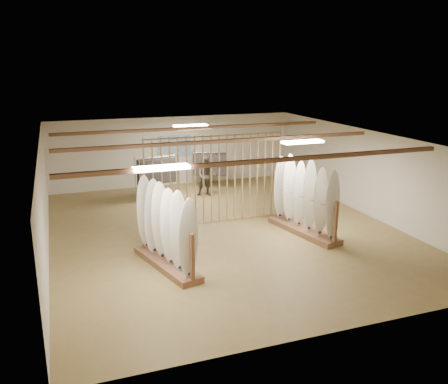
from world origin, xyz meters
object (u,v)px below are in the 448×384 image
object	(u,v)px
rack_right	(304,209)
clothing_rack_a	(157,171)
rack_left	(166,240)
clothing_rack_b	(210,164)
shopper_b	(206,173)
shopper_a	(147,177)

from	to	relation	value
rack_right	clothing_rack_a	size ratio (longest dim) A/B	1.71
rack_left	clothing_rack_b	size ratio (longest dim) A/B	1.77
clothing_rack_a	clothing_rack_b	distance (m)	2.47
shopper_b	shopper_a	bearing A→B (deg)	-172.30
rack_left	clothing_rack_b	world-z (taller)	rack_left
shopper_b	rack_left	bearing A→B (deg)	-102.79
clothing_rack_a	shopper_b	bearing A→B (deg)	-21.24
rack_left	rack_right	world-z (taller)	rack_right
rack_right	clothing_rack_b	world-z (taller)	rack_right
rack_left	clothing_rack_a	distance (m)	6.24
shopper_b	rack_right	bearing A→B (deg)	-59.90
rack_right	clothing_rack_b	size ratio (longest dim) A/B	1.84
rack_right	rack_left	bearing A→B (deg)	-178.52
rack_left	clothing_rack_b	distance (m)	7.73
rack_right	shopper_a	size ratio (longest dim) A/B	1.61
clothing_rack_a	shopper_a	world-z (taller)	shopper_a
clothing_rack_a	clothing_rack_b	size ratio (longest dim) A/B	1.08
shopper_a	clothing_rack_a	bearing A→B (deg)	-167.76
clothing_rack_a	rack_right	bearing A→B (deg)	-71.21
clothing_rack_a	shopper_a	size ratio (longest dim) A/B	0.94
rack_left	shopper_b	size ratio (longest dim) A/B	1.54
clothing_rack_b	shopper_b	world-z (taller)	shopper_b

